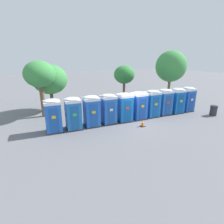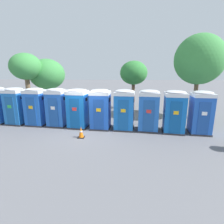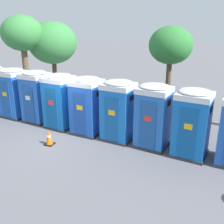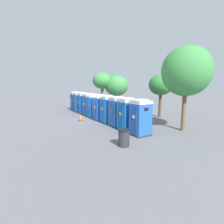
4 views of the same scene
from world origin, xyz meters
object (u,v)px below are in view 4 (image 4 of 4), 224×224
at_px(portapotty_0, 76,101).
at_px(trash_can, 124,138).
at_px(portapotty_3, 89,104).
at_px(street_tree_3, 161,85).
at_px(portapotty_8, 127,114).
at_px(street_tree_2, 186,71).
at_px(street_tree_0, 102,81).
at_px(portapotty_2, 84,103).
at_px(portapotty_5, 100,107).
at_px(portapotty_1, 79,102).
at_px(traffic_cone, 81,118).
at_px(street_tree_1, 117,86).
at_px(portapotty_7, 117,111).
at_px(portapotty_4, 94,106).
at_px(portapotty_9, 140,117).
at_px(portapotty_6, 108,109).

bearing_deg(portapotty_0, trash_can, -13.29).
height_order(portapotty_3, street_tree_3, street_tree_3).
bearing_deg(portapotty_3, portapotty_0, 175.30).
xyz_separation_m(portapotty_8, street_tree_2, (2.46, 3.53, 3.14)).
bearing_deg(street_tree_0, portapotty_2, -56.06).
bearing_deg(street_tree_0, portapotty_5, -33.48).
bearing_deg(portapotty_2, street_tree_3, 40.16).
distance_m(portapotty_1, street_tree_2, 13.52).
xyz_separation_m(portapotty_0, traffic_cone, (6.58, -2.39, -0.97)).
relative_size(street_tree_1, street_tree_2, 0.76).
relative_size(street_tree_2, traffic_cone, 9.79).
distance_m(portapotty_1, portapotty_5, 5.98).
bearing_deg(street_tree_0, portapotty_7, -25.99).
bearing_deg(street_tree_1, portapotty_2, -73.12).
bearing_deg(portapotty_1, portapotty_5, -4.99).
bearing_deg(street_tree_2, portapotty_0, -170.27).
bearing_deg(portapotty_3, portapotty_4, -8.36).
relative_size(portapotty_8, trash_can, 2.64).
bearing_deg(portapotty_7, portapotty_5, 177.17).
relative_size(portapotty_3, street_tree_3, 0.56).
bearing_deg(portapotty_1, portapotty_4, -5.13).
bearing_deg(trash_can, portapotty_9, 114.55).
xyz_separation_m(portapotty_0, portapotty_2, (2.98, -0.28, -0.00)).
height_order(portapotty_1, portapotty_3, same).
distance_m(portapotty_5, street_tree_0, 9.41).
xyz_separation_m(street_tree_2, street_tree_3, (-4.65, 2.94, -1.02)).
height_order(street_tree_0, traffic_cone, street_tree_0).
bearing_deg(street_tree_2, portapotty_9, -105.03).
height_order(portapotty_2, portapotty_9, same).
bearing_deg(street_tree_1, portapotty_5, -46.63).
bearing_deg(portapotty_9, portapotty_7, 174.83).
relative_size(portapotty_5, street_tree_3, 0.56).
bearing_deg(street_tree_2, street_tree_3, 147.68).
bearing_deg(traffic_cone, portapotty_6, 34.47).
height_order(portapotty_3, street_tree_0, street_tree_0).
relative_size(portapotty_6, street_tree_2, 0.41).
bearing_deg(portapotty_9, portapotty_3, 175.18).
relative_size(portapotty_4, street_tree_3, 0.56).
xyz_separation_m(portapotty_4, portapotty_9, (7.45, -0.54, 0.00)).
relative_size(portapotty_4, traffic_cone, 3.97).
bearing_deg(portapotty_7, portapotty_4, 176.60).
distance_m(portapotty_4, portapotty_9, 7.47).
height_order(portapotty_5, trash_can, portapotty_5).
distance_m(portapotty_7, portapotty_8, 1.50).
height_order(portapotty_7, street_tree_2, street_tree_2).
bearing_deg(portapotty_6, portapotty_2, 175.26).
bearing_deg(street_tree_3, portapotty_4, -122.12).
xyz_separation_m(portapotty_0, portapotty_5, (7.44, -0.70, -0.00)).
distance_m(portapotty_6, portapotty_8, 2.99).
distance_m(portapotty_6, portapotty_7, 1.50).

